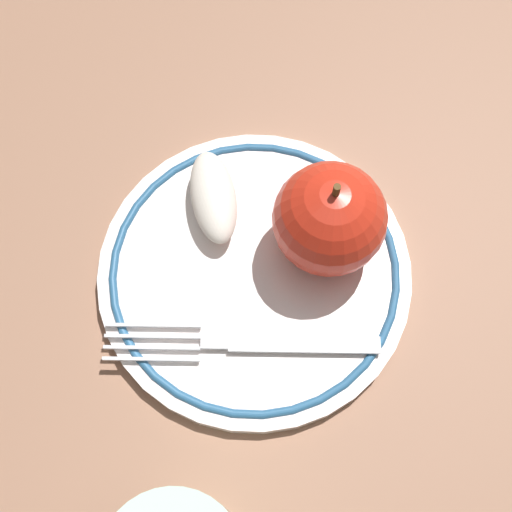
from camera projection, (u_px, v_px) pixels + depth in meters
name	position (u px, v px, depth m)	size (l,w,h in m)	color
ground_plane	(265.00, 280.00, 0.53)	(2.00, 2.00, 0.00)	#95684F
plate	(256.00, 269.00, 0.52)	(0.23, 0.23, 0.01)	white
apple_red_whole	(330.00, 219.00, 0.49)	(0.08, 0.08, 0.09)	red
apple_slice_front	(214.00, 197.00, 0.52)	(0.08, 0.03, 0.02)	silver
fork	(250.00, 344.00, 0.49)	(0.19, 0.08, 0.00)	silver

